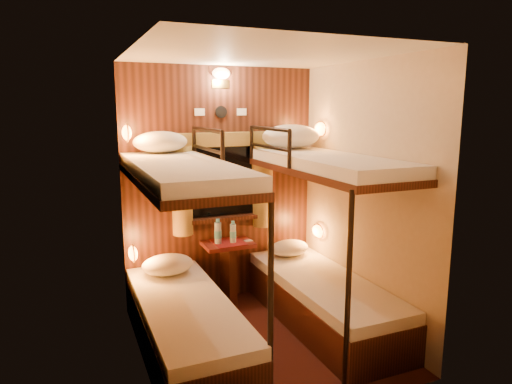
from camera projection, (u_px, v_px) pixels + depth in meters
name	position (u px, v px, depth m)	size (l,w,h in m)	color
floor	(261.00, 340.00, 3.96)	(2.10, 2.10, 0.00)	black
ceiling	(262.00, 54.00, 3.53)	(2.10, 2.10, 0.00)	silver
wall_back	(221.00, 186.00, 4.69)	(2.40, 2.40, 0.00)	#C6B293
wall_front	(330.00, 239.00, 2.79)	(2.40, 2.40, 0.00)	#C6B293
wall_left	(138.00, 217.00, 3.36)	(2.40, 2.40, 0.00)	#C6B293
wall_right	(363.00, 196.00, 4.13)	(2.40, 2.40, 0.00)	#C6B293
back_panel	(221.00, 186.00, 4.68)	(2.00, 0.03, 2.40)	black
bunk_left	(185.00, 288.00, 3.67)	(0.72, 1.90, 1.82)	black
bunk_right	(323.00, 267.00, 4.17)	(0.72, 1.90, 1.82)	black
window	(222.00, 188.00, 4.66)	(1.00, 0.12, 0.79)	black
curtains	(223.00, 181.00, 4.61)	(1.10, 0.22, 1.00)	olive
back_fixtures	(221.00, 81.00, 4.46)	(0.54, 0.09, 0.48)	black
reading_lamps	(233.00, 187.00, 4.37)	(2.00, 0.20, 1.25)	orange
table	(228.00, 264.00, 4.66)	(0.50, 0.34, 0.66)	#551A13
bottle_left	(218.00, 233.00, 4.55)	(0.07, 0.07, 0.26)	#99BFE5
bottle_right	(233.00, 233.00, 4.58)	(0.07, 0.07, 0.23)	#99BFE5
sachet_a	(248.00, 241.00, 4.66)	(0.08, 0.06, 0.01)	silver
sachet_b	(234.00, 242.00, 4.61)	(0.06, 0.05, 0.00)	silver
pillow_lower_left	(168.00, 265.00, 4.25)	(0.48, 0.34, 0.19)	silver
pillow_lower_right	(289.00, 248.00, 4.80)	(0.42, 0.30, 0.16)	silver
pillow_upper_left	(160.00, 142.00, 4.16)	(0.50, 0.35, 0.19)	silver
pillow_upper_right	(291.00, 136.00, 4.58)	(0.61, 0.43, 0.24)	silver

